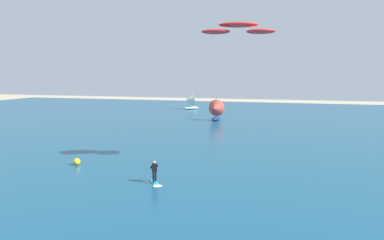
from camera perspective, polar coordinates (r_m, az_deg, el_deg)
ocean at (r=57.03m, az=9.40°, el=-0.72°), size 160.00×90.00×0.10m
kitesurfer at (r=26.16m, az=-6.07°, el=-9.03°), size 1.57×1.93×1.67m
kite at (r=30.79m, az=7.57°, el=14.58°), size 6.59×3.47×0.95m
sailboat_far_right at (r=79.49m, az=-0.42°, el=3.08°), size 3.66×3.52×4.09m
sailboat_center_horizon at (r=60.38m, az=3.84°, el=1.64°), size 3.02×3.53×4.06m
marker_buoy at (r=32.83m, az=-18.35°, el=-6.48°), size 0.62×0.62×0.62m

